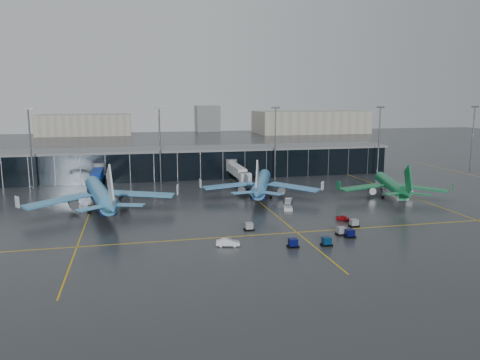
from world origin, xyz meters
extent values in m
plane|color=#282B2D|center=(0.00, 0.00, 0.00)|extent=(600.00, 600.00, 0.00)
cube|color=black|center=(0.00, 62.00, 5.00)|extent=(140.00, 16.00, 10.00)
cube|color=slate|center=(0.00, 62.00, 10.30)|extent=(142.00, 17.00, 0.80)
cylinder|color=#595B60|center=(-35.00, 53.50, 5.20)|extent=(4.00, 4.00, 4.00)
cube|color=navy|center=(-35.00, 40.00, 4.40)|extent=(3.00, 24.00, 3.00)
cylinder|color=#595B60|center=(-35.00, 32.50, 1.30)|extent=(1.00, 1.00, 2.60)
cylinder|color=#595B60|center=(10.00, 53.50, 5.20)|extent=(4.00, 4.00, 4.00)
cube|color=silver|center=(10.00, 40.00, 4.40)|extent=(3.00, 24.00, 3.00)
cylinder|color=#595B60|center=(10.00, 32.50, 1.30)|extent=(1.00, 1.00, 2.60)
cylinder|color=#595B60|center=(-55.00, 50.00, 12.50)|extent=(0.50, 0.50, 25.00)
cube|color=#595B60|center=(-55.00, 50.00, 25.20)|extent=(3.00, 0.40, 0.60)
cylinder|color=#595B60|center=(-15.00, 50.00, 12.50)|extent=(0.50, 0.50, 25.00)
cube|color=#595B60|center=(-15.00, 50.00, 25.20)|extent=(3.00, 0.40, 0.60)
cylinder|color=#595B60|center=(25.00, 50.00, 12.50)|extent=(0.50, 0.50, 25.00)
cube|color=#595B60|center=(25.00, 50.00, 25.20)|extent=(3.00, 0.40, 0.60)
cylinder|color=#595B60|center=(65.00, 50.00, 12.50)|extent=(0.50, 0.50, 25.00)
cube|color=#595B60|center=(65.00, 50.00, 25.20)|extent=(3.00, 0.40, 0.60)
cylinder|color=#595B60|center=(105.00, 50.00, 12.50)|extent=(0.50, 0.50, 25.00)
cube|color=#595B60|center=(105.00, 50.00, 25.20)|extent=(3.00, 0.40, 0.60)
cube|color=#B2AD99|center=(120.00, 260.00, 9.00)|extent=(90.00, 42.00, 18.00)
cube|color=#B2AD99|center=(-60.00, 280.00, 8.00)|extent=(70.00, 38.00, 16.00)
cube|color=#B2AD99|center=(40.00, 300.00, 11.00)|extent=(20.00, 20.00, 22.00)
cube|color=gold|center=(-35.00, 20.00, 0.01)|extent=(0.30, 120.00, 0.02)
cube|color=gold|center=(10.00, 20.00, 0.01)|extent=(0.30, 120.00, 0.02)
cube|color=gold|center=(55.00, 20.00, 0.01)|extent=(0.30, 120.00, 0.02)
cube|color=gold|center=(10.00, -15.00, 0.01)|extent=(220.00, 0.30, 0.02)
cube|color=black|center=(18.52, -18.80, 0.18)|extent=(2.20, 1.50, 0.36)
cube|color=gray|center=(18.52, -18.80, 0.95)|extent=(1.60, 1.50, 1.50)
cube|color=black|center=(19.47, -20.98, 0.18)|extent=(2.20, 1.50, 0.36)
cube|color=#040738|center=(19.47, -20.98, 0.95)|extent=(1.60, 1.50, 1.50)
cube|color=black|center=(24.07, -13.47, 0.18)|extent=(2.20, 1.50, 0.36)
cube|color=gray|center=(24.07, -13.47, 0.95)|extent=(1.60, 1.50, 1.50)
cube|color=black|center=(5.81, -24.50, 0.18)|extent=(2.20, 1.50, 0.36)
cube|color=#050945|center=(5.81, -24.50, 0.95)|extent=(1.60, 1.50, 1.50)
cube|color=black|center=(0.39, -11.04, 0.18)|extent=(2.20, 1.50, 0.36)
cube|color=gray|center=(0.39, -11.04, 0.95)|extent=(1.60, 1.50, 1.50)
cube|color=black|center=(12.54, -24.98, 0.18)|extent=(2.20, 1.50, 0.36)
cube|color=#052547|center=(12.54, -24.98, 0.95)|extent=(1.60, 1.50, 1.50)
cube|color=silver|center=(14.71, 5.01, 0.40)|extent=(2.92, 3.64, 0.80)
cube|color=silver|center=(14.71, 5.01, 2.30)|extent=(2.25, 3.14, 2.29)
imported|color=#A90D13|center=(24.09, -8.36, 0.63)|extent=(3.82, 3.47, 1.26)
imported|color=white|center=(-6.29, -20.96, 0.76)|extent=(4.86, 2.58, 1.52)
camera|label=1|loc=(-23.48, -106.84, 28.45)|focal=35.00mm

